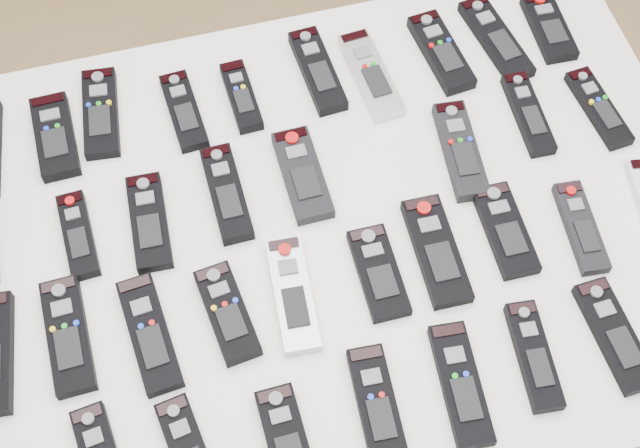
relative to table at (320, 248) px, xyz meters
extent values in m
plane|color=#93754B|center=(0.06, 0.12, -0.72)|extent=(4.00, 4.00, 0.00)
cube|color=white|center=(0.00, 0.00, 0.04)|extent=(1.25, 0.88, 0.04)
cylinder|color=beige|center=(-0.56, 0.38, -0.35)|extent=(0.04, 0.04, 0.74)
cylinder|color=beige|center=(0.56, 0.38, -0.35)|extent=(0.04, 0.04, 0.74)
cube|color=black|center=(-0.38, 0.28, 0.07)|extent=(0.07, 0.16, 0.02)
cube|color=black|center=(-0.30, 0.31, 0.07)|extent=(0.07, 0.18, 0.02)
cube|color=black|center=(-0.16, 0.27, 0.07)|extent=(0.06, 0.16, 0.02)
cube|color=black|center=(-0.06, 0.28, 0.07)|extent=(0.05, 0.14, 0.02)
cube|color=black|center=(0.07, 0.30, 0.07)|extent=(0.06, 0.18, 0.02)
cube|color=#B7B7BC|center=(0.16, 0.27, 0.07)|extent=(0.07, 0.19, 0.02)
cube|color=black|center=(0.29, 0.28, 0.07)|extent=(0.07, 0.18, 0.02)
cube|color=black|center=(0.40, 0.29, 0.07)|extent=(0.08, 0.19, 0.02)
cube|color=black|center=(0.50, 0.29, 0.07)|extent=(0.06, 0.15, 0.02)
cube|color=black|center=(-0.36, 0.08, 0.07)|extent=(0.05, 0.15, 0.02)
cube|color=black|center=(-0.25, 0.08, 0.07)|extent=(0.06, 0.17, 0.02)
cube|color=black|center=(-0.13, 0.10, 0.07)|extent=(0.05, 0.17, 0.02)
cube|color=black|center=(0.00, 0.10, 0.07)|extent=(0.06, 0.17, 0.02)
cube|color=black|center=(0.26, 0.08, 0.07)|extent=(0.07, 0.19, 0.02)
cube|color=black|center=(0.39, 0.12, 0.07)|extent=(0.05, 0.17, 0.02)
cube|color=black|center=(0.51, 0.10, 0.07)|extent=(0.06, 0.17, 0.02)
cube|color=black|center=(-0.40, -0.08, 0.07)|extent=(0.06, 0.18, 0.02)
cube|color=black|center=(-0.28, -0.11, 0.07)|extent=(0.07, 0.19, 0.02)
cube|color=black|center=(-0.17, -0.11, 0.07)|extent=(0.07, 0.16, 0.02)
cube|color=#B7B7BC|center=(-0.07, -0.10, 0.07)|extent=(0.07, 0.19, 0.02)
cube|color=black|center=(0.07, -0.10, 0.07)|extent=(0.06, 0.15, 0.02)
cube|color=black|center=(0.16, -0.09, 0.07)|extent=(0.07, 0.18, 0.02)
cube|color=black|center=(0.28, -0.08, 0.07)|extent=(0.06, 0.16, 0.02)
cube|color=black|center=(0.39, -0.10, 0.07)|extent=(0.06, 0.16, 0.02)
cube|color=black|center=(-0.13, -0.31, 0.07)|extent=(0.06, 0.15, 0.02)
cube|color=black|center=(0.00, -0.30, 0.07)|extent=(0.06, 0.17, 0.02)
cube|color=black|center=(0.13, -0.30, 0.07)|extent=(0.07, 0.19, 0.02)
cube|color=black|center=(0.24, -0.28, 0.07)|extent=(0.06, 0.17, 0.02)
cube|color=black|center=(0.37, -0.28, 0.07)|extent=(0.06, 0.18, 0.02)
camera|label=1|loc=(-0.17, -0.65, 1.27)|focal=50.00mm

